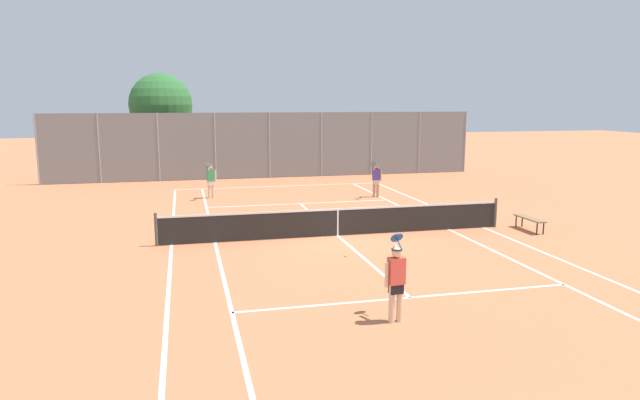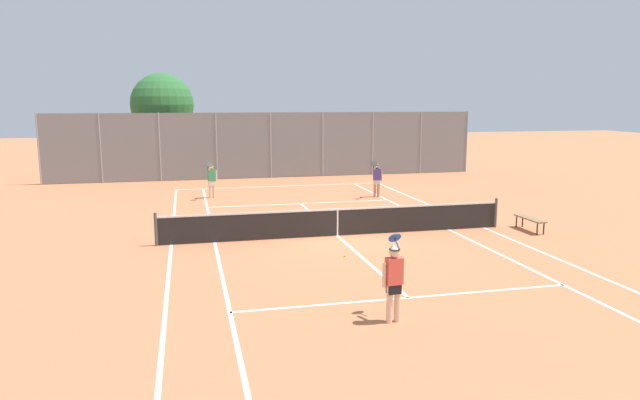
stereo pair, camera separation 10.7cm
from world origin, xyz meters
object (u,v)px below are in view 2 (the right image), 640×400
player_far_left (212,179)px  player_far_right (377,178)px  loose_tennis_ball_1 (345,256)px  courtside_bench (530,219)px  player_near_side (394,279)px  tennis_net (338,221)px  tree_behind_left (163,107)px  loose_tennis_ball_0 (382,221)px

player_far_left → player_far_right: 7.85m
loose_tennis_ball_1 → courtside_bench: size_ratio=0.04×
player_far_left → player_near_side: bearing=-79.9°
tennis_net → player_far_right: size_ratio=6.76×
player_far_right → tree_behind_left: bearing=132.3°
loose_tennis_ball_0 → courtside_bench: 5.29m
player_near_side → loose_tennis_ball_0: bearing=71.9°
player_near_side → tree_behind_left: 26.86m
tree_behind_left → player_far_left: bearing=-76.0°
loose_tennis_ball_0 → loose_tennis_ball_1: 5.16m
player_near_side → loose_tennis_ball_0: player_near_side is taller
player_far_left → tennis_net: bearing=-66.8°
loose_tennis_ball_1 → courtside_bench: 7.55m
tennis_net → loose_tennis_ball_1: bearing=-100.2°
loose_tennis_ball_0 → player_near_side: bearing=-108.1°
tennis_net → courtside_bench: 6.89m
loose_tennis_ball_0 → loose_tennis_ball_1: (-2.71, -4.39, 0.00)m
player_far_right → loose_tennis_ball_0: bearing=-106.7°
tennis_net → player_near_side: size_ratio=6.76×
tennis_net → loose_tennis_ball_0: tennis_net is taller
player_far_right → loose_tennis_ball_0: 5.87m
courtside_bench → tree_behind_left: tree_behind_left is taller
player_far_right → loose_tennis_ball_0: player_far_right is taller
loose_tennis_ball_1 → player_far_right: bearing=66.2°
player_far_left → loose_tennis_ball_1: 11.98m
courtside_bench → player_far_right: bearing=109.8°
player_near_side → loose_tennis_ball_0: size_ratio=26.88×
player_far_left → loose_tennis_ball_0: 9.34m
player_near_side → loose_tennis_ball_1: size_ratio=26.88×
tennis_net → loose_tennis_ball_1: size_ratio=181.82×
loose_tennis_ball_0 → tree_behind_left: 19.12m
tennis_net → courtside_bench: bearing=-6.7°
loose_tennis_ball_1 → tennis_net: bearing=79.8°
player_near_side → tennis_net: bearing=83.6°
player_far_left → loose_tennis_ball_0: (6.04, -7.08, -0.89)m
tree_behind_left → tennis_net: bearing=-71.5°
loose_tennis_ball_0 → tree_behind_left: bearing=116.8°
loose_tennis_ball_1 → courtside_bench: (7.31, 1.82, 0.38)m
player_far_right → loose_tennis_ball_1: player_far_right is taller
player_far_right → player_far_left: bearing=168.8°
player_far_right → courtside_bench: bearing=-70.2°
player_far_right → loose_tennis_ball_0: (-1.67, -5.56, -0.89)m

